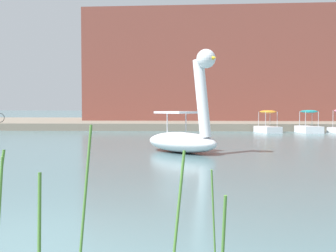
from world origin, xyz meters
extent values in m
cube|color=slate|center=(0.00, 34.77, 0.27)|extent=(135.58, 19.71, 0.53)
ellipsoid|color=white|center=(1.91, 10.86, 0.38)|extent=(3.39, 3.43, 0.76)
cylinder|color=white|center=(2.65, 10.10, 1.99)|extent=(0.82, 0.83, 2.80)
sphere|color=white|center=(2.78, 9.97, 3.38)|extent=(0.95, 0.95, 0.67)
cone|color=yellow|center=(2.96, 9.77, 3.38)|extent=(0.54, 0.54, 0.37)
cube|color=white|center=(1.73, 11.05, 1.50)|extent=(1.78, 1.78, 0.08)
cylinder|color=silver|center=(1.38, 10.71, 1.13)|extent=(0.04, 0.04, 0.74)
cylinder|color=silver|center=(2.07, 11.38, 1.13)|extent=(0.04, 0.04, 0.74)
cube|color=white|center=(7.58, 23.64, 0.21)|extent=(1.65, 2.27, 0.42)
ellipsoid|color=orange|center=(7.58, 23.64, 1.42)|extent=(1.38, 1.54, 0.20)
cylinder|color=#B7B7BF|center=(7.03, 24.02, 0.92)|extent=(0.04, 0.04, 1.00)
cylinder|color=#B7B7BF|center=(7.85, 24.26, 0.92)|extent=(0.04, 0.04, 1.00)
cylinder|color=#B7B7BF|center=(7.31, 23.03, 0.92)|extent=(0.04, 0.04, 1.00)
cylinder|color=#B7B7BF|center=(8.14, 23.26, 0.92)|extent=(0.04, 0.04, 1.00)
cube|color=white|center=(10.32, 23.56, 0.22)|extent=(1.46, 2.18, 0.45)
ellipsoid|color=teal|center=(10.32, 23.56, 1.44)|extent=(1.23, 1.38, 0.20)
cylinder|color=#B7B7BF|center=(9.82, 24.01, 0.94)|extent=(0.04, 0.04, 0.99)
cylinder|color=#B7B7BF|center=(10.70, 24.11, 0.94)|extent=(0.04, 0.04, 0.99)
cylinder|color=#B7B7BF|center=(9.94, 23.01, 0.94)|extent=(0.04, 0.04, 0.99)
cylinder|color=#B7B7BF|center=(10.81, 23.11, 0.94)|extent=(0.04, 0.04, 0.99)
cylinder|color=#B7B7BF|center=(11.99, 23.77, 0.92)|extent=(0.04, 0.04, 1.14)
cylinder|color=#4C3823|center=(5.98, 36.15, 1.81)|extent=(0.32, 0.32, 2.56)
ellipsoid|color=#235628|center=(5.98, 36.15, 3.85)|extent=(6.36, 5.75, 3.81)
torus|color=black|center=(-12.73, 27.15, 0.90)|extent=(0.74, 0.04, 0.74)
cube|color=brown|center=(4.19, 37.00, 5.65)|extent=(23.33, 10.72, 10.23)
cylinder|color=#4C7F33|center=(2.45, -0.96, 0.47)|extent=(0.05, 0.16, 0.93)
cylinder|color=#4C7F33|center=(2.39, -0.70, 0.55)|extent=(0.07, 0.07, 1.10)
cylinder|color=#4C7F33|center=(2.06, -1.15, 0.66)|extent=(0.15, 0.16, 1.31)
cylinder|color=#4C7F33|center=(0.88, -0.96, 0.55)|extent=(0.05, 0.14, 1.09)
cylinder|color=#4C7F33|center=(1.36, -1.35, 0.76)|extent=(0.13, 0.17, 1.52)
camera|label=1|loc=(2.16, -4.37, 1.65)|focal=43.55mm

